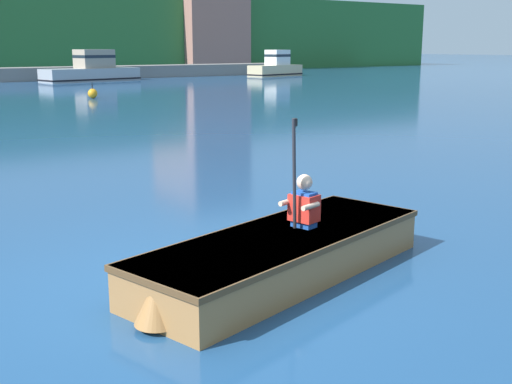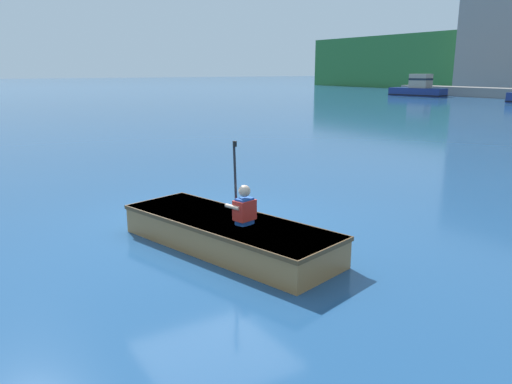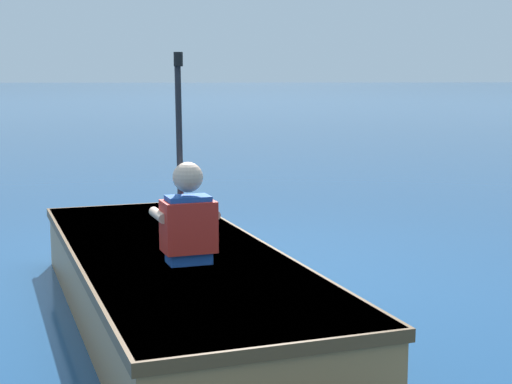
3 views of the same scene
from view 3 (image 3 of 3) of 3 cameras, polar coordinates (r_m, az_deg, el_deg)
ground_plane at (r=6.01m, az=-2.72°, el=-5.98°), size 300.00×300.00×0.00m
rowboat_foreground at (r=4.89m, az=-6.09°, el=-6.34°), size 3.79×2.09×0.45m
person_paddler at (r=4.41m, az=-4.98°, el=-1.85°), size 0.40×0.41×1.18m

